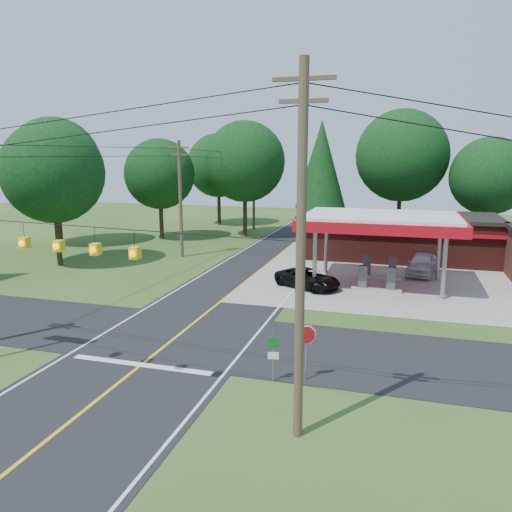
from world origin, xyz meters
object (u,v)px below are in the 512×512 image
(gas_canopy, at_px, (381,223))
(suv_car, at_px, (308,279))
(octagonal_stop_sign, at_px, (306,340))
(sedan_car, at_px, (422,264))

(gas_canopy, xyz_separation_m, suv_car, (-4.50, -2.18, -3.63))
(suv_car, distance_m, octagonal_stop_sign, 14.10)
(gas_canopy, bearing_deg, octagonal_stop_sign, -97.12)
(gas_canopy, distance_m, sedan_car, 6.09)
(gas_canopy, distance_m, octagonal_stop_sign, 16.34)
(sedan_car, xyz_separation_m, octagonal_stop_sign, (-5.00, -20.01, 0.92))
(gas_canopy, relative_size, suv_car, 2.30)
(sedan_car, bearing_deg, octagonal_stop_sign, -95.07)
(sedan_car, bearing_deg, gas_canopy, -117.92)
(gas_canopy, xyz_separation_m, sedan_car, (3.00, 4.00, -3.47))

